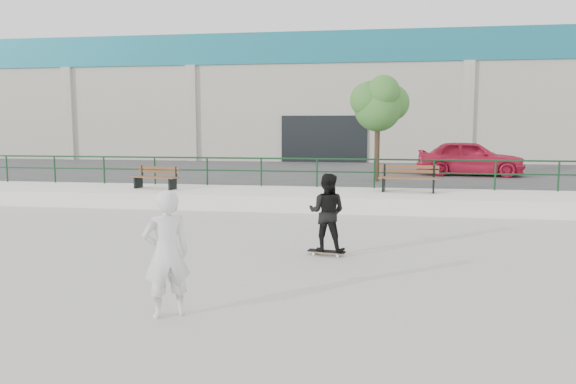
% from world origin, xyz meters
% --- Properties ---
extents(ground, '(120.00, 120.00, 0.00)m').
position_xyz_m(ground, '(0.00, 0.00, 0.00)').
color(ground, '#B2AFA2').
rests_on(ground, ground).
extents(ledge, '(30.00, 3.00, 0.50)m').
position_xyz_m(ledge, '(0.00, 9.50, 0.25)').
color(ledge, white).
rests_on(ledge, ground).
extents(parking_strip, '(60.00, 14.00, 0.50)m').
position_xyz_m(parking_strip, '(0.00, 18.00, 0.25)').
color(parking_strip, '#393939').
rests_on(parking_strip, ground).
extents(railing, '(28.00, 0.06, 1.03)m').
position_xyz_m(railing, '(-0.00, 10.80, 1.24)').
color(railing, '#14371E').
rests_on(railing, ledge).
extents(commercial_building, '(44.20, 16.33, 8.00)m').
position_xyz_m(commercial_building, '(-0.00, 31.99, 4.58)').
color(commercial_building, beige).
rests_on(commercial_building, ground).
extents(bench_left, '(1.73, 0.82, 0.77)m').
position_xyz_m(bench_left, '(-4.42, 9.49, 0.88)').
color(bench_left, '#56301D').
rests_on(bench_left, ledge).
extents(bench_right, '(1.96, 0.75, 0.88)m').
position_xyz_m(bench_right, '(4.11, 9.93, 0.94)').
color(bench_right, '#56301D').
rests_on(bench_right, ledge).
extents(tree, '(2.27, 2.02, 4.04)m').
position_xyz_m(tree, '(3.10, 13.31, 3.53)').
color(tree, '#433021').
rests_on(tree, parking_strip).
extents(red_car, '(4.65, 2.28, 1.53)m').
position_xyz_m(red_car, '(7.05, 16.42, 1.26)').
color(red_car, '#BE1737').
rests_on(red_car, parking_strip).
extents(skateboard, '(0.80, 0.34, 0.09)m').
position_xyz_m(skateboard, '(2.08, 2.65, 0.07)').
color(skateboard, black).
rests_on(skateboard, ground).
extents(standing_skater, '(0.87, 0.72, 1.61)m').
position_xyz_m(standing_skater, '(2.08, 2.65, 0.90)').
color(standing_skater, black).
rests_on(standing_skater, skateboard).
extents(seated_skater, '(0.79, 0.73, 1.81)m').
position_xyz_m(seated_skater, '(0.19, -1.42, 0.91)').
color(seated_skater, silver).
rests_on(seated_skater, ground).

